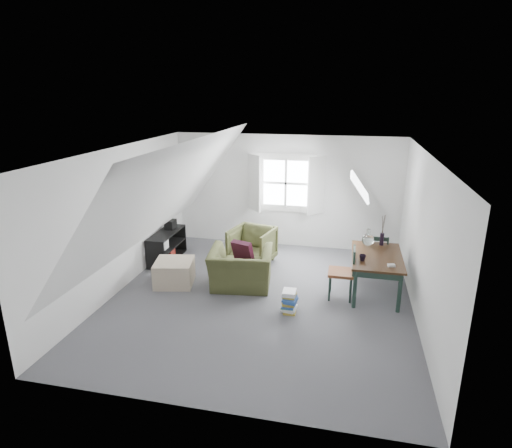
% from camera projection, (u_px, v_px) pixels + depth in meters
% --- Properties ---
extents(floor, '(5.50, 5.50, 0.00)m').
position_uv_depth(floor, '(260.00, 298.00, 7.31)').
color(floor, '#525257').
rests_on(floor, ground).
extents(ceiling, '(5.50, 5.50, 0.00)m').
position_uv_depth(ceiling, '(261.00, 152.00, 6.56)').
color(ceiling, white).
rests_on(ceiling, wall_back).
extents(wall_back, '(5.00, 0.00, 5.00)m').
position_uv_depth(wall_back, '(286.00, 192.00, 9.50)').
color(wall_back, white).
rests_on(wall_back, ground).
extents(wall_front, '(5.00, 0.00, 5.00)m').
position_uv_depth(wall_front, '(205.00, 310.00, 4.37)').
color(wall_front, white).
rests_on(wall_front, ground).
extents(wall_left, '(0.00, 5.50, 5.50)m').
position_uv_depth(wall_left, '(120.00, 219.00, 7.45)').
color(wall_left, white).
rests_on(wall_left, ground).
extents(wall_right, '(0.00, 5.50, 5.50)m').
position_uv_depth(wall_right, '(423.00, 240.00, 6.42)').
color(wall_right, white).
rests_on(wall_right, ground).
extents(slope_left, '(3.19, 5.50, 4.48)m').
position_uv_depth(slope_left, '(169.00, 193.00, 7.10)').
color(slope_left, white).
rests_on(slope_left, wall_left).
extents(slope_right, '(3.19, 5.50, 4.48)m').
position_uv_depth(slope_right, '(361.00, 203.00, 6.46)').
color(slope_right, white).
rests_on(slope_right, wall_right).
extents(dormer_window, '(1.71, 0.35, 1.30)m').
position_uv_depth(dormer_window, '(286.00, 183.00, 9.37)').
color(dormer_window, white).
rests_on(dormer_window, wall_back).
extents(skylight, '(0.35, 0.75, 0.47)m').
position_uv_depth(skylight, '(360.00, 187.00, 7.68)').
color(skylight, white).
rests_on(skylight, slope_right).
extents(armchair_near, '(1.20, 1.08, 0.71)m').
position_uv_depth(armchair_near, '(241.00, 287.00, 7.74)').
color(armchair_near, '#3E4322').
rests_on(armchair_near, floor).
extents(armchair_far, '(0.98, 0.99, 0.76)m').
position_uv_depth(armchair_far, '(252.00, 263.00, 8.81)').
color(armchair_far, '#3E4322').
rests_on(armchair_far, floor).
extents(throw_pillow, '(0.43, 0.33, 0.40)m').
position_uv_depth(throw_pillow, '(243.00, 251.00, 7.69)').
color(throw_pillow, '#3A0F21').
rests_on(throw_pillow, armchair_near).
extents(ottoman, '(0.79, 0.79, 0.44)m').
position_uv_depth(ottoman, '(174.00, 272.00, 7.80)').
color(ottoman, tan).
rests_on(ottoman, floor).
extents(dining_table, '(0.84, 1.40, 0.70)m').
position_uv_depth(dining_table, '(377.00, 260.00, 7.34)').
color(dining_table, black).
rests_on(dining_table, floor).
extents(demijohn, '(0.22, 0.22, 0.31)m').
position_uv_depth(demijohn, '(368.00, 239.00, 7.72)').
color(demijohn, silver).
rests_on(demijohn, dining_table).
extents(vase_twigs, '(0.07, 0.08, 0.57)m').
position_uv_depth(vase_twigs, '(382.00, 238.00, 7.76)').
color(vase_twigs, black).
rests_on(vase_twigs, dining_table).
extents(cup, '(0.12, 0.12, 0.10)m').
position_uv_depth(cup, '(362.00, 261.00, 7.08)').
color(cup, black).
rests_on(cup, dining_table).
extents(paper_box, '(0.13, 0.10, 0.04)m').
position_uv_depth(paper_box, '(391.00, 265.00, 6.84)').
color(paper_box, white).
rests_on(paper_box, dining_table).
extents(dining_chair_far, '(0.39, 0.39, 0.84)m').
position_uv_depth(dining_chair_far, '(377.00, 254.00, 8.08)').
color(dining_chair_far, brown).
rests_on(dining_chair_far, floor).
extents(dining_chair_near, '(0.43, 0.43, 0.91)m').
position_uv_depth(dining_chair_near, '(343.00, 272.00, 7.20)').
color(dining_chair_near, brown).
rests_on(dining_chair_near, floor).
extents(media_shelf, '(0.39, 1.18, 0.60)m').
position_uv_depth(media_shelf, '(166.00, 248.00, 8.87)').
color(media_shelf, black).
rests_on(media_shelf, floor).
extents(electronics_box, '(0.19, 0.26, 0.20)m').
position_uv_depth(electronics_box, '(171.00, 225.00, 9.02)').
color(electronics_box, black).
rests_on(electronics_box, media_shelf).
extents(magazine_stack, '(0.27, 0.32, 0.36)m').
position_uv_depth(magazine_stack, '(289.00, 302.00, 6.81)').
color(magazine_stack, '#B29933').
rests_on(magazine_stack, floor).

